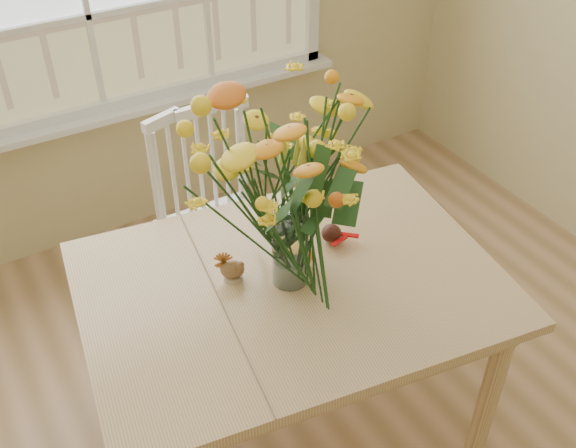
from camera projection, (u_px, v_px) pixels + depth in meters
dining_table at (291, 301)px, 2.25m from camera, size 1.47×1.15×0.72m
windsor_chair at (213, 210)px, 2.81m from camera, size 0.44×0.42×0.95m
flower_vase at (290, 181)px, 1.96m from camera, size 0.55×0.55×0.65m
pumpkin at (298, 257)px, 2.22m from camera, size 0.10×0.10×0.08m
turkey_figurine at (232, 269)px, 2.17m from camera, size 0.10×0.09×0.10m
dark_gourd at (331, 234)px, 2.33m from camera, size 0.13×0.10×0.06m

